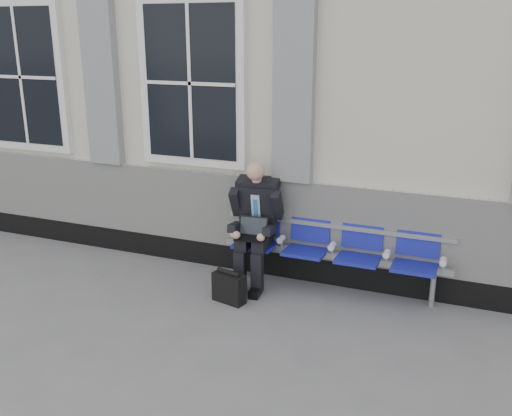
% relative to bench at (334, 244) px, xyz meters
% --- Properties ---
extents(ground, '(70.00, 70.00, 0.00)m').
position_rel_bench_xyz_m(ground, '(-2.14, -1.32, -0.55)').
color(ground, slate).
rests_on(ground, ground).
extents(station_building, '(14.40, 4.40, 4.49)m').
position_rel_bench_xyz_m(station_building, '(-2.16, 2.15, 1.67)').
color(station_building, beige).
rests_on(station_building, ground).
extents(bench, '(2.60, 0.47, 0.91)m').
position_rel_bench_xyz_m(bench, '(0.00, 0.00, 0.00)').
color(bench, '#9EA0A3').
rests_on(bench, ground).
extents(businessman, '(0.61, 0.82, 1.45)m').
position_rel_bench_xyz_m(businessman, '(-0.89, -0.14, 0.23)').
color(businessman, black).
rests_on(businessman, ground).
extents(briefcase, '(0.39, 0.24, 0.37)m').
position_rel_bench_xyz_m(briefcase, '(-0.96, -0.73, -0.38)').
color(briefcase, black).
rests_on(briefcase, ground).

